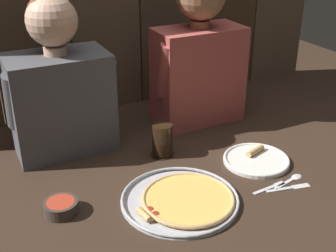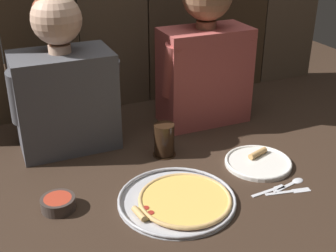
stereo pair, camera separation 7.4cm
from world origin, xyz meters
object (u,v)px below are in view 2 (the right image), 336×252
(drinking_glass, at_px, (164,140))
(diner_right, at_px, (205,51))
(dinner_plate, at_px, (258,162))
(dipping_bowl, at_px, (58,203))
(diner_left, at_px, (63,82))
(pizza_tray, at_px, (180,200))

(drinking_glass, xyz_separation_m, diner_right, (0.27, 0.22, 0.25))
(dinner_plate, distance_m, diner_right, 0.52)
(dinner_plate, bearing_deg, dipping_bowl, 178.59)
(dipping_bowl, relative_size, diner_left, 0.18)
(dinner_plate, bearing_deg, diner_right, 91.28)
(pizza_tray, distance_m, diner_right, 0.69)
(pizza_tray, xyz_separation_m, diner_left, (-0.24, 0.52, 0.25))
(dinner_plate, height_order, drinking_glass, drinking_glass)
(drinking_glass, distance_m, diner_left, 0.43)
(diner_left, xyz_separation_m, diner_right, (0.58, 0.00, 0.05))
(pizza_tray, bearing_deg, diner_right, 56.33)
(dinner_plate, height_order, diner_left, diner_left)
(drinking_glass, relative_size, dipping_bowl, 1.18)
(drinking_glass, bearing_deg, dinner_plate, -35.20)
(pizza_tray, height_order, diner_right, diner_right)
(pizza_tray, distance_m, dipping_bowl, 0.38)
(diner_left, bearing_deg, diner_right, 0.06)
(pizza_tray, bearing_deg, drinking_glass, 76.56)
(pizza_tray, bearing_deg, dinner_plate, 15.70)
(dinner_plate, relative_size, diner_left, 0.41)
(drinking_glass, distance_m, dipping_bowl, 0.47)
(drinking_glass, bearing_deg, diner_right, 38.64)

